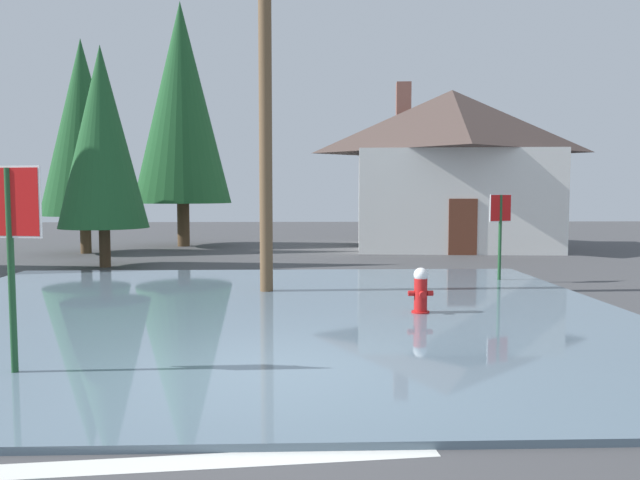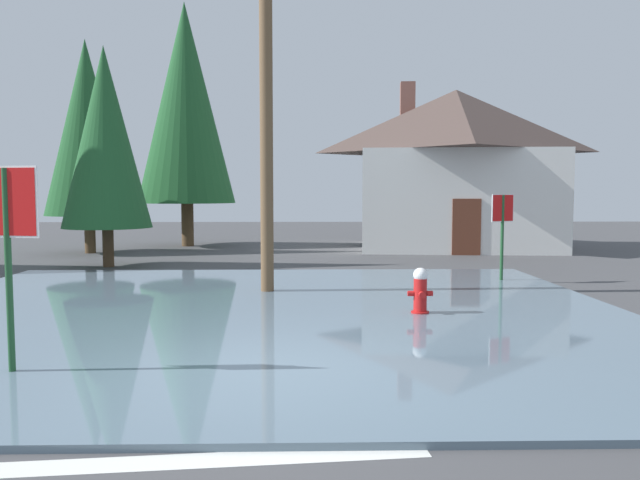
# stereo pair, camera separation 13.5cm
# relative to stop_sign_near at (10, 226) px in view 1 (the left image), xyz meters

# --- Properties ---
(ground_plane) EXTENTS (80.00, 80.00, 0.10)m
(ground_plane) POSITION_rel_stop_sign_near_xyz_m (3.07, 0.05, -1.87)
(ground_plane) COLOR #424244
(flood_puddle) EXTENTS (13.46, 12.04, 0.08)m
(flood_puddle) POSITION_rel_stop_sign_near_xyz_m (2.60, 3.80, -1.78)
(flood_puddle) COLOR slate
(flood_puddle) RESTS_ON ground
(lane_stop_bar) EXTENTS (3.92, 0.66, 0.01)m
(lane_stop_bar) POSITION_rel_stop_sign_near_xyz_m (2.60, -2.39, -1.82)
(lane_stop_bar) COLOR silver
(lane_stop_bar) RESTS_ON ground
(stop_sign_near) EXTENTS (0.82, 0.20, 2.52)m
(stop_sign_near) POSITION_rel_stop_sign_near_xyz_m (0.00, 0.00, 0.00)
(stop_sign_near) COLOR #1E4C28
(stop_sign_near) RESTS_ON ground
(fire_hydrant) EXTENTS (0.44, 0.38, 0.88)m
(fire_hydrant) POSITION_rel_stop_sign_near_xyz_m (5.54, 3.49, -1.39)
(fire_hydrant) COLOR red
(fire_hydrant) RESTS_ON ground
(utility_pole) EXTENTS (1.60, 0.28, 8.39)m
(utility_pole) POSITION_rel_stop_sign_near_xyz_m (2.67, 6.06, 2.55)
(utility_pole) COLOR brown
(utility_pole) RESTS_ON ground
(stop_sign_far) EXTENTS (0.62, 0.30, 2.17)m
(stop_sign_far) POSITION_rel_stop_sign_near_xyz_m (8.29, 7.63, -0.28)
(stop_sign_far) COLOR #1E4C28
(stop_sign_far) RESTS_ON ground
(house) EXTENTS (8.51, 7.21, 6.77)m
(house) POSITION_rel_stop_sign_near_xyz_m (9.45, 17.46, 1.44)
(house) COLOR silver
(house) RESTS_ON ground
(pine_tree_tall_left) EXTENTS (2.60, 2.60, 6.50)m
(pine_tree_tall_left) POSITION_rel_stop_sign_near_xyz_m (-2.40, 11.24, 2.01)
(pine_tree_tall_left) COLOR #4C3823
(pine_tree_tall_left) RESTS_ON ground
(pine_tree_short_left) EXTENTS (3.97, 3.97, 9.94)m
(pine_tree_short_left) POSITION_rel_stop_sign_near_xyz_m (-1.41, 18.53, 4.03)
(pine_tree_short_left) COLOR #4C3823
(pine_tree_short_left) RESTS_ON ground
(pine_tree_far_center) EXTENTS (3.09, 3.09, 7.72)m
(pine_tree_far_center) POSITION_rel_stop_sign_near_xyz_m (-4.42, 15.56, 2.72)
(pine_tree_far_center) COLOR #4C3823
(pine_tree_far_center) RESTS_ON ground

